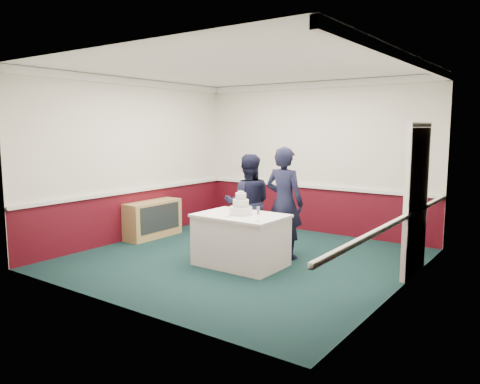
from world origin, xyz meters
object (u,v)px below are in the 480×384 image
Objects in this scene: wedding_cake at (241,207)px; champagne_flute at (258,212)px; person_man at (248,203)px; sideboard at (153,219)px; cake_table at (241,239)px; person_woman at (284,203)px; cake_knife at (231,216)px.

wedding_cake reaches higher than champagne_flute.
person_man reaches higher than champagne_flute.
cake_table reaches higher than sideboard.
cake_table is 0.73× the size of person_woman.
cake_knife is 0.12× the size of person_woman.
wedding_cake reaches higher than cake_knife.
cake_table is at bearing -12.27° from sideboard.
person_woman is at bearing 147.64° from person_man.
person_woman reaches higher than person_man.
champagne_flute reaches higher than cake_table.
cake_table is 0.78m from champagne_flute.
person_man is 0.92× the size of person_woman.
cake_table is at bearing -90.00° from wedding_cake.
sideboard is 2.52m from cake_table.
cake_knife is 0.13× the size of person_man.
sideboard is 2.16m from person_man.
wedding_cake is 1.65× the size of cake_knife.
cake_knife reaches higher than cake_table.
person_woman is (-0.18, 1.04, -0.03)m from champagne_flute.
person_woman reaches higher than champagne_flute.
person_woman is (0.68, 0.04, 0.07)m from person_man.
wedding_cake reaches higher than cake_table.
person_man is (-0.86, 1.00, -0.10)m from champagne_flute.
cake_table is 6.44× the size of champagne_flute.
cake_knife is 0.98m from person_man.
person_woman is at bearing 67.47° from cake_table.
cake_table is 0.79× the size of person_man.
person_woman is (2.77, 0.23, 0.55)m from sideboard.
wedding_cake is 0.20× the size of person_woman.
person_man is at bearing 130.73° from champagne_flute.
cake_table is at bearing 67.14° from person_woman.
person_man is at bearing 133.21° from cake_knife.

